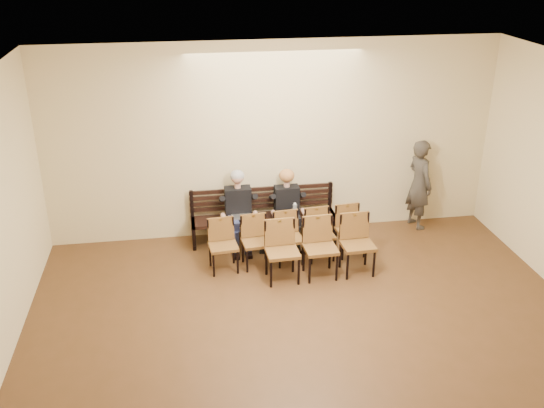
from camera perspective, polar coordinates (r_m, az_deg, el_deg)
The scene contains 10 objects.
room_walls at distance 6.57m, azimuth 6.14°, elevation 1.28°, with size 8.02×10.01×3.51m.
bench at distance 10.93m, azimuth -0.78°, elevation -2.26°, with size 2.60×0.90×0.45m, color black.
seated_man at distance 10.58m, azimuth -3.15°, elevation -0.51°, with size 0.57×0.78×1.36m, color black, non-canonical shape.
seated_woman at distance 10.72m, azimuth 1.48°, elevation -0.49°, with size 0.53×0.74×1.24m, color black, non-canonical shape.
laptop at distance 10.50m, azimuth -2.89°, elevation -1.33°, with size 0.34×0.27×0.25m, color silver.
water_bottle at distance 10.57m, azimuth 2.15°, elevation -1.15°, with size 0.07×0.07×0.24m, color silver.
bag at distance 10.58m, azimuth -0.00°, elevation -3.61°, with size 0.43×0.29×0.31m, color black.
passerby at distance 11.47m, azimuth 13.76°, elevation 2.42°, with size 0.71×0.47×1.96m, color #3A362F.
chair_row_front at distance 10.10m, azimuth 1.57°, elevation -3.28°, with size 2.66×0.47×0.87m, color brown.
chair_row_back at distance 9.69m, azimuth 4.59°, elevation -4.24°, with size 1.75×0.53×0.98m, color brown.
Camera 1 is at (-1.65, -5.06, 5.06)m, focal length 40.00 mm.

